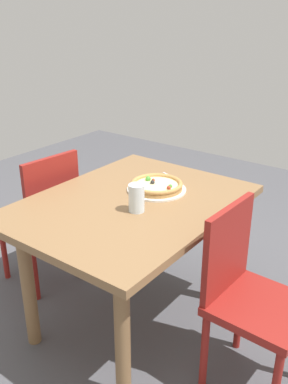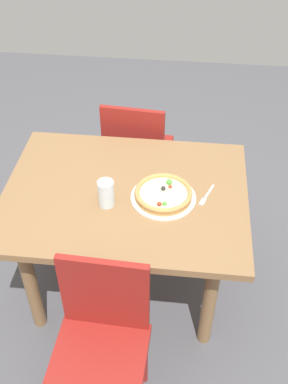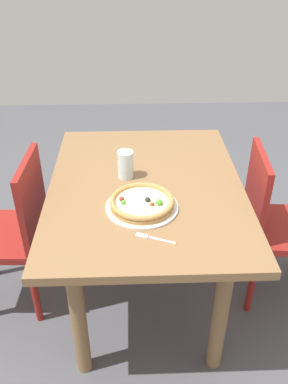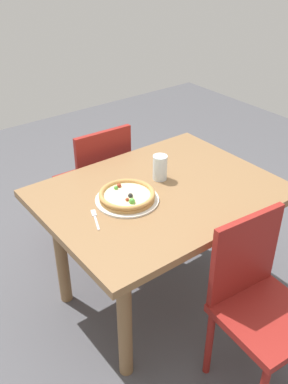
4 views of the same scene
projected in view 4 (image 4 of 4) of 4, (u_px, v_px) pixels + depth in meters
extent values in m
plane|color=#4C4C51|center=(158.00, 295.00, 2.63)|extent=(6.00, 6.00, 0.00)
cube|color=olive|center=(160.00, 194.00, 2.24)|extent=(1.21, 0.93, 0.04)
cylinder|color=olive|center=(125.00, 322.00, 1.99)|extent=(0.07, 0.07, 0.71)
cylinder|color=olive|center=(255.00, 246.00, 2.46)|extent=(0.07, 0.07, 0.71)
cylinder|color=olive|center=(61.00, 253.00, 2.41)|extent=(0.07, 0.07, 0.71)
cylinder|color=olive|center=(182.00, 199.00, 2.88)|extent=(0.07, 0.07, 0.71)
cylinder|color=maroon|center=(260.00, 314.00, 2.22)|extent=(0.04, 0.04, 0.42)
cylinder|color=maroon|center=(209.00, 343.00, 2.07)|extent=(0.04, 0.04, 0.42)
cube|color=maroon|center=(268.00, 318.00, 1.90)|extent=(0.43, 0.43, 0.04)
cube|color=maroon|center=(245.00, 255.00, 1.91)|extent=(0.38, 0.06, 0.42)
cylinder|color=maroon|center=(62.00, 207.00, 3.06)|extent=(0.04, 0.04, 0.42)
cylinder|color=maroon|center=(103.00, 193.00, 3.23)|extent=(0.04, 0.04, 0.42)
cylinder|color=maroon|center=(84.00, 231.00, 2.82)|extent=(0.04, 0.04, 0.42)
cylinder|color=maroon|center=(128.00, 214.00, 2.99)|extent=(0.04, 0.04, 0.42)
cube|color=maroon|center=(92.00, 183.00, 2.90)|extent=(0.42, 0.42, 0.04)
cube|color=maroon|center=(104.00, 163.00, 2.65)|extent=(0.38, 0.05, 0.42)
cylinder|color=silver|center=(127.00, 200.00, 2.15)|extent=(0.32, 0.32, 0.01)
cylinder|color=#B78447|center=(127.00, 197.00, 2.14)|extent=(0.28, 0.28, 0.02)
cylinder|color=beige|center=(127.00, 195.00, 2.13)|extent=(0.24, 0.24, 0.01)
torus|color=#B78447|center=(127.00, 194.00, 2.13)|extent=(0.28, 0.28, 0.02)
sphere|color=#4C9E38|center=(132.00, 201.00, 2.06)|extent=(0.03, 0.03, 0.03)
sphere|color=maroon|center=(119.00, 186.00, 2.19)|extent=(0.02, 0.02, 0.02)
sphere|color=maroon|center=(127.00, 200.00, 2.08)|extent=(0.02, 0.02, 0.02)
sphere|color=#262626|center=(130.00, 195.00, 2.11)|extent=(0.02, 0.02, 0.02)
sphere|color=#4C9E38|center=(116.00, 188.00, 2.18)|extent=(0.02, 0.02, 0.02)
cube|color=silver|center=(97.00, 223.00, 1.98)|extent=(0.05, 0.11, 0.00)
cube|color=silver|center=(94.00, 213.00, 2.05)|extent=(0.04, 0.05, 0.00)
cylinder|color=silver|center=(160.00, 168.00, 2.30)|extent=(0.08, 0.08, 0.14)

